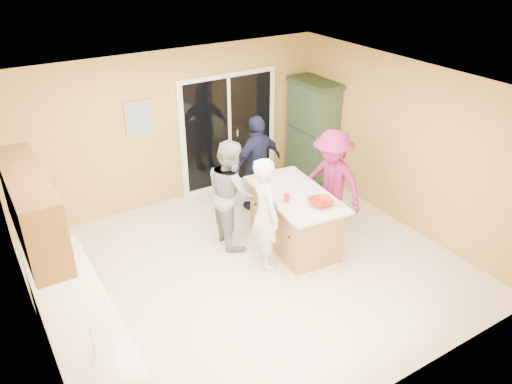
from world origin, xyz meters
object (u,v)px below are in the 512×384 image
green_hutch (312,133)px  woman_magenta (331,182)px  woman_white (265,214)px  woman_navy (258,164)px  woman_grey (231,193)px  kitchen_island (294,220)px

green_hutch → woman_magenta: 1.86m
green_hutch → woman_white: bearing=-140.1°
woman_navy → woman_grey: bearing=26.7°
kitchen_island → woman_navy: 1.30m
woman_white → woman_grey: (-0.10, 0.77, -0.00)m
kitchen_island → green_hutch: size_ratio=0.91×
green_hutch → woman_grey: 2.59m
woman_navy → woman_white: bearing=51.5°
woman_white → woman_magenta: size_ratio=0.99×
woman_white → kitchen_island: bearing=-64.6°
woman_grey → woman_magenta: (1.46, -0.53, 0.01)m
woman_white → woman_navy: (0.77, 1.43, 0.00)m
woman_grey → woman_navy: bearing=-45.1°
woman_grey → woman_magenta: bearing=-101.7°
kitchen_island → woman_white: bearing=-157.2°
woman_white → woman_navy: woman_navy is taller
woman_magenta → woman_navy: bearing=-170.2°
green_hutch → woman_white: green_hutch is taller
woman_navy → woman_magenta: (0.58, -1.18, 0.01)m
woman_white → woman_grey: woman_white is taller
kitchen_island → woman_grey: bearing=148.5°
kitchen_island → woman_magenta: (0.70, 0.04, 0.43)m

